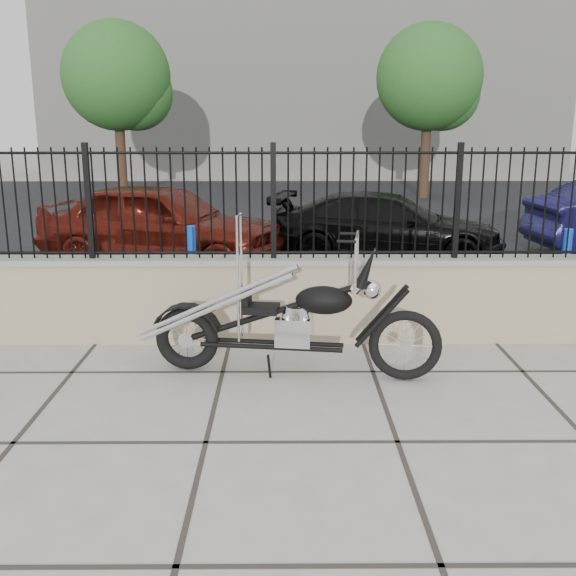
# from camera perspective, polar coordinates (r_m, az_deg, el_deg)

# --- Properties ---
(ground_plane) EXTENTS (90.00, 90.00, 0.00)m
(ground_plane) POSITION_cam_1_polar(r_m,az_deg,el_deg) (5.46, 9.26, -12.76)
(ground_plane) COLOR #99968E
(ground_plane) RESTS_ON ground
(parking_lot) EXTENTS (30.00, 30.00, 0.00)m
(parking_lot) POSITION_cam_1_polar(r_m,az_deg,el_deg) (17.49, 2.57, 6.10)
(parking_lot) COLOR black
(parking_lot) RESTS_ON ground
(retaining_wall) EXTENTS (14.00, 0.36, 0.96)m
(retaining_wall) POSITION_cam_1_polar(r_m,az_deg,el_deg) (7.61, 6.35, -0.97)
(retaining_wall) COLOR gray
(retaining_wall) RESTS_ON ground_plane
(iron_fence) EXTENTS (14.00, 0.08, 1.20)m
(iron_fence) POSITION_cam_1_polar(r_m,az_deg,el_deg) (7.40, 6.58, 7.13)
(iron_fence) COLOR black
(iron_fence) RESTS_ON retaining_wall
(background_building) EXTENTS (22.00, 6.00, 8.00)m
(background_building) POSITION_cam_1_polar(r_m,az_deg,el_deg) (31.35, 1.32, 17.01)
(background_building) COLOR beige
(background_building) RESTS_ON ground_plane
(chopper_motorcycle) EXTENTS (2.72, 0.85, 1.61)m
(chopper_motorcycle) POSITION_cam_1_polar(r_m,az_deg,el_deg) (6.46, 0.02, -0.65)
(chopper_motorcycle) COLOR black
(chopper_motorcycle) RESTS_ON ground_plane
(car_red) EXTENTS (4.50, 2.82, 1.43)m
(car_red) POSITION_cam_1_polar(r_m,az_deg,el_deg) (11.67, -10.68, 5.35)
(car_red) COLOR #50130B
(car_red) RESTS_ON parking_lot
(car_black) EXTENTS (4.33, 2.48, 1.18)m
(car_black) POSITION_cam_1_polar(r_m,az_deg,el_deg) (12.08, 8.38, 5.15)
(car_black) COLOR black
(car_black) RESTS_ON parking_lot
(bollard_a) EXTENTS (0.14, 0.14, 1.01)m
(bollard_a) POSITION_cam_1_polar(r_m,az_deg,el_deg) (9.50, -8.11, 2.20)
(bollard_a) COLOR #0E24D6
(bollard_a) RESTS_ON ground_plane
(bollard_b) EXTENTS (0.16, 0.16, 1.00)m
(bollard_b) POSITION_cam_1_polar(r_m,az_deg,el_deg) (9.98, 22.43, 1.80)
(bollard_b) COLOR blue
(bollard_b) RESTS_ON ground_plane
(tree_left) EXTENTS (3.25, 3.25, 5.48)m
(tree_left) POSITION_cam_1_polar(r_m,az_deg,el_deg) (21.84, -14.35, 17.39)
(tree_left) COLOR #382619
(tree_left) RESTS_ON ground_plane
(tree_right) EXTENTS (3.23, 3.23, 5.45)m
(tree_right) POSITION_cam_1_polar(r_m,az_deg,el_deg) (21.94, 11.87, 17.45)
(tree_right) COLOR #382619
(tree_right) RESTS_ON ground_plane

